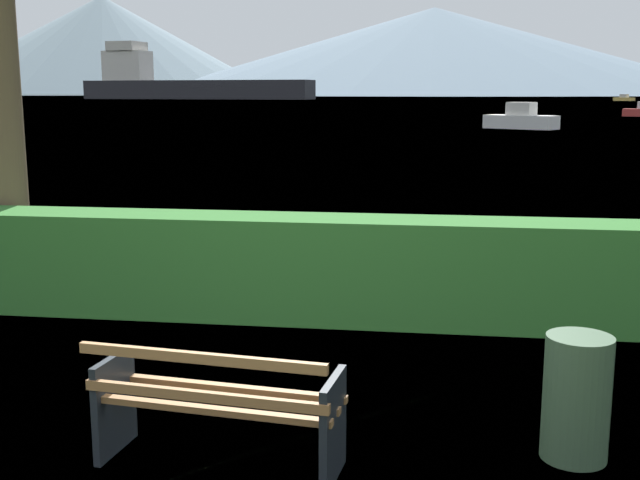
{
  "coord_description": "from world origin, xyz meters",
  "views": [
    {
      "loc": [
        1.33,
        -4.7,
        2.42
      ],
      "look_at": [
        0.0,
        4.59,
        0.64
      ],
      "focal_mm": 44.09,
      "sensor_mm": 36.0,
      "label": 1
    }
  ],
  "objects_px": {
    "sailboat_mid": "(624,99)",
    "trash_bin": "(577,398)",
    "cargo_ship_large": "(179,83)",
    "fishing_boat_near": "(521,119)",
    "park_bench": "(217,406)"
  },
  "relations": [
    {
      "from": "sailboat_mid",
      "to": "trash_bin",
      "type": "bearing_deg",
      "value": -102.78
    },
    {
      "from": "trash_bin",
      "to": "cargo_ship_large",
      "type": "height_order",
      "value": "cargo_ship_large"
    },
    {
      "from": "cargo_ship_large",
      "to": "fishing_boat_near",
      "type": "distance_m",
      "value": 212.9
    },
    {
      "from": "fishing_boat_near",
      "to": "cargo_ship_large",
      "type": "bearing_deg",
      "value": 114.11
    },
    {
      "from": "fishing_boat_near",
      "to": "sailboat_mid",
      "type": "distance_m",
      "value": 168.06
    },
    {
      "from": "park_bench",
      "to": "cargo_ship_large",
      "type": "height_order",
      "value": "cargo_ship_large"
    },
    {
      "from": "park_bench",
      "to": "fishing_boat_near",
      "type": "distance_m",
      "value": 49.46
    },
    {
      "from": "sailboat_mid",
      "to": "park_bench",
      "type": "bearing_deg",
      "value": -103.35
    },
    {
      "from": "park_bench",
      "to": "trash_bin",
      "type": "height_order",
      "value": "park_bench"
    },
    {
      "from": "fishing_boat_near",
      "to": "sailboat_mid",
      "type": "relative_size",
      "value": 0.95
    },
    {
      "from": "park_bench",
      "to": "sailboat_mid",
      "type": "height_order",
      "value": "sailboat_mid"
    },
    {
      "from": "trash_bin",
      "to": "sailboat_mid",
      "type": "xyz_separation_m",
      "value": [
        47.82,
        210.92,
        0.18
      ]
    },
    {
      "from": "trash_bin",
      "to": "fishing_boat_near",
      "type": "bearing_deg",
      "value": 84.46
    },
    {
      "from": "trash_bin",
      "to": "park_bench",
      "type": "bearing_deg",
      "value": -168.59
    },
    {
      "from": "trash_bin",
      "to": "fishing_boat_near",
      "type": "height_order",
      "value": "fishing_boat_near"
    }
  ]
}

